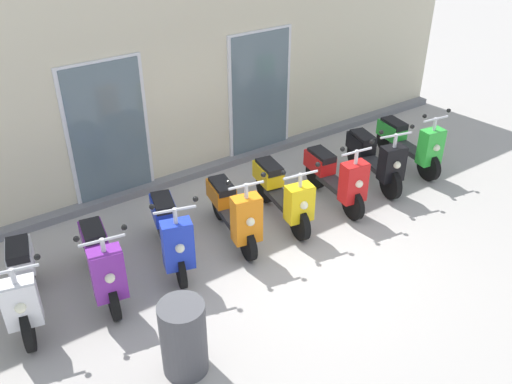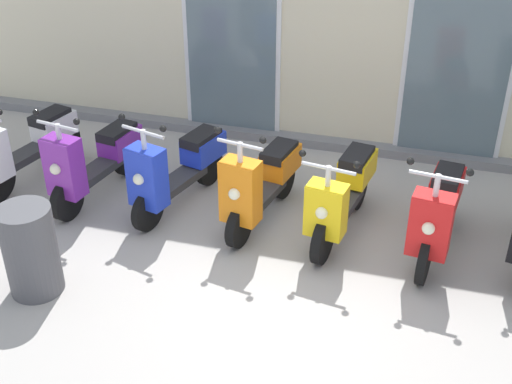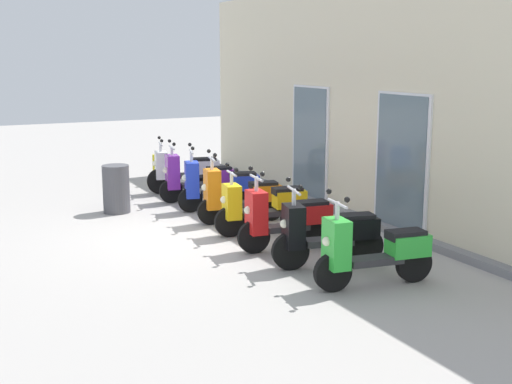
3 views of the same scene
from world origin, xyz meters
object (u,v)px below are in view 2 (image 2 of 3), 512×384
at_px(scooter_orange, 261,183).
at_px(scooter_yellow, 342,194).
at_px(scooter_purple, 94,160).
at_px(scooter_white, 26,145).
at_px(scooter_red, 438,212).
at_px(scooter_blue, 176,168).
at_px(trash_bin, 31,250).

xyz_separation_m(scooter_orange, scooter_yellow, (0.87, 0.02, -0.01)).
bearing_deg(scooter_yellow, scooter_purple, -179.48).
relative_size(scooter_white, scooter_orange, 1.05).
relative_size(scooter_white, scooter_red, 1.05).
bearing_deg(scooter_yellow, scooter_blue, 179.46).
xyz_separation_m(scooter_purple, scooter_orange, (1.95, 0.01, 0.01)).
distance_m(scooter_purple, scooter_yellow, 2.83).
bearing_deg(scooter_red, trash_bin, -155.68).
xyz_separation_m(scooter_blue, scooter_red, (2.81, -0.13, -0.00)).
distance_m(scooter_white, trash_bin, 2.14).
bearing_deg(scooter_red, scooter_orange, 177.11).
distance_m(scooter_white, scooter_blue, 1.91).
bearing_deg(trash_bin, scooter_red, 24.32).
height_order(scooter_orange, scooter_yellow, scooter_orange).
xyz_separation_m(scooter_white, scooter_purple, (0.93, -0.10, -0.01)).
xyz_separation_m(scooter_red, trash_bin, (-3.55, -1.61, -0.05)).
distance_m(scooter_yellow, trash_bin, 3.11).
height_order(scooter_white, scooter_yellow, scooter_white).
distance_m(scooter_purple, scooter_orange, 1.96).
xyz_separation_m(scooter_blue, scooter_yellow, (1.84, -0.02, -0.02)).
relative_size(scooter_white, trash_bin, 1.82).
bearing_deg(scooter_yellow, scooter_red, -6.51).
bearing_deg(trash_bin, scooter_yellow, 33.53).
xyz_separation_m(scooter_white, scooter_blue, (1.91, -0.06, 0.02)).
height_order(scooter_blue, trash_bin, scooter_blue).
bearing_deg(scooter_blue, scooter_orange, -2.05).
distance_m(scooter_white, scooter_purple, 0.93).
distance_m(scooter_orange, scooter_red, 1.84).
distance_m(scooter_white, scooter_yellow, 3.75).
bearing_deg(trash_bin, scooter_white, 123.02).
bearing_deg(scooter_blue, scooter_purple, -177.48).
relative_size(scooter_purple, scooter_orange, 1.03).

